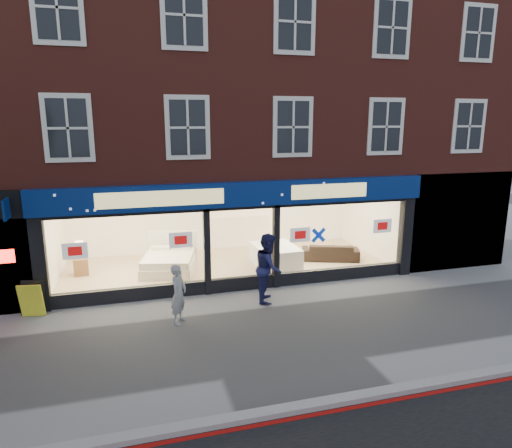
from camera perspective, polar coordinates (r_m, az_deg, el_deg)
name	(u,v)px	position (r m, az deg, el deg)	size (l,w,h in m)	color
ground	(274,334)	(11.21, 2.22, -13.63)	(120.00, 120.00, 0.00)	gray
kerb_line	(328,412)	(8.73, 9.01, -22.24)	(60.00, 0.10, 0.01)	#8C0A07
kerb_stone	(324,403)	(8.85, 8.44, -21.26)	(60.00, 0.25, 0.12)	gray
showroom_floor	(227,266)	(15.90, -3.64, -5.28)	(11.00, 4.50, 0.10)	tan
building	(214,71)	(16.84, -5.32, 18.53)	(19.00, 8.26, 10.30)	maroon
display_bed	(169,261)	(15.48, -10.79, -4.56)	(2.09, 2.36, 1.14)	silver
bedside_table	(81,266)	(15.84, -21.02, -4.98)	(0.45, 0.45, 0.55)	brown
mattress_stack	(275,256)	(15.73, 2.43, -3.97)	(1.43, 1.78, 0.69)	white
sofa	(330,252)	(16.57, 9.27, -3.43)	(2.01, 0.79, 0.59)	black
a_board	(32,299)	(13.30, -26.19, -8.44)	(0.61, 0.39, 0.94)	yellow
pedestrian_grey	(179,294)	(11.67, -9.65, -8.62)	(0.55, 0.36, 1.52)	#97999E
pedestrian_blue	(269,267)	(12.81, 1.58, -5.45)	(0.95, 0.74, 1.94)	#1B1D4B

